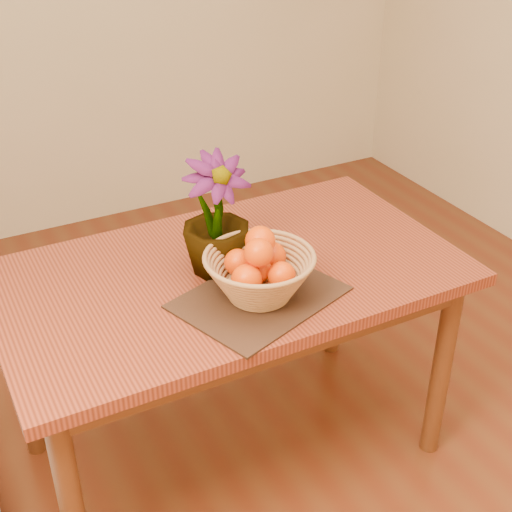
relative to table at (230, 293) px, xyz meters
name	(u,v)px	position (x,y,z in m)	size (l,w,h in m)	color
floor	(274,508)	(0.00, -0.30, -0.66)	(4.50, 4.50, 0.00)	#5E2E16
table	(230,293)	(0.00, 0.00, 0.00)	(1.40, 0.80, 0.75)	maroon
placemat	(259,297)	(0.01, -0.18, 0.09)	(0.44, 0.33, 0.01)	#3A2015
wicker_basket	(259,277)	(0.01, -0.18, 0.16)	(0.31, 0.31, 0.13)	tan
orange_pile	(259,261)	(0.01, -0.18, 0.21)	(0.20, 0.19, 0.15)	#F05403
potted_plant	(216,216)	(-0.03, 0.01, 0.27)	(0.20, 0.20, 0.36)	#1B4112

